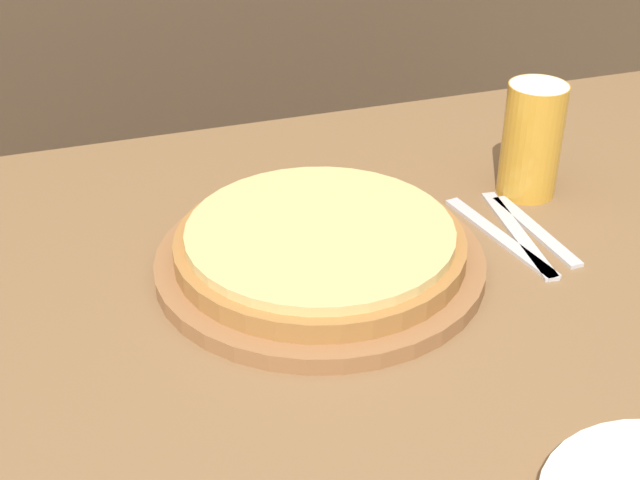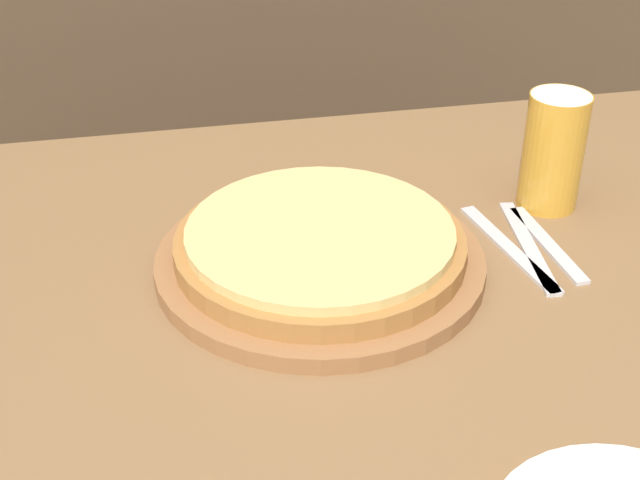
% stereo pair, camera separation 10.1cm
% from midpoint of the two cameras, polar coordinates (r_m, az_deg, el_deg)
% --- Properties ---
extents(pizza_on_board, '(0.38, 0.38, 0.06)m').
position_cam_midpoint_polar(pizza_on_board, '(1.02, 2.84, -0.78)').
color(pizza_on_board, '#99663D').
rests_on(pizza_on_board, dining_table).
extents(beer_glass, '(0.08, 0.08, 0.15)m').
position_cam_midpoint_polar(beer_glass, '(1.18, 17.16, 5.67)').
color(beer_glass, gold).
rests_on(beer_glass, dining_table).
extents(fork, '(0.05, 0.21, 0.00)m').
position_cam_midpoint_polar(fork, '(1.10, 14.58, -0.60)').
color(fork, silver).
rests_on(fork, dining_table).
extents(dinner_knife, '(0.04, 0.21, 0.00)m').
position_cam_midpoint_polar(dinner_knife, '(1.11, 15.74, -0.46)').
color(dinner_knife, silver).
rests_on(dinner_knife, dining_table).
extents(spoon, '(0.03, 0.18, 0.00)m').
position_cam_midpoint_polar(spoon, '(1.13, 16.88, -0.32)').
color(spoon, silver).
rests_on(spoon, dining_table).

